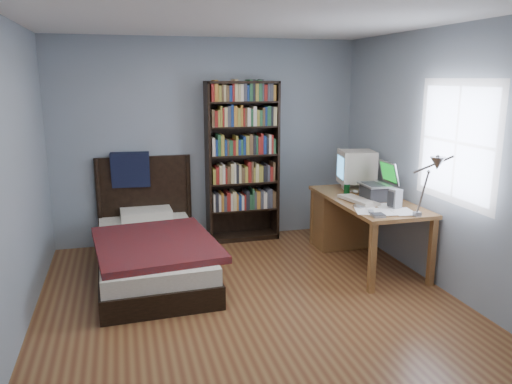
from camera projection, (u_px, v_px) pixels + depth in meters
room at (256, 171)px, 4.24m from camera, size 4.20×4.24×2.50m
desk at (349, 216)px, 5.94m from camera, size 0.75×1.61×0.73m
crt_monitor at (356, 167)px, 5.87m from camera, size 0.47×0.44×0.47m
laptop at (376, 189)px, 5.39m from camera, size 0.34×0.35×0.42m
desk_lamp at (435, 169)px, 4.25m from camera, size 0.25×0.56×0.66m
keyboard at (358, 200)px, 5.33m from camera, size 0.29×0.52×0.05m
speaker at (395, 199)px, 5.04m from camera, size 0.12×0.12×0.20m
soda_can at (347, 189)px, 5.64m from camera, size 0.07×0.07×0.12m
mouse at (355, 192)px, 5.73m from camera, size 0.06×0.10×0.04m
phone_silver at (359, 206)px, 5.09m from camera, size 0.08×0.11×0.02m
phone_grey at (371, 212)px, 4.89m from camera, size 0.08×0.11×0.02m
external_drive at (378, 215)px, 4.75m from camera, size 0.13×0.13×0.02m
bookshelf at (242, 162)px, 6.21m from camera, size 0.89×0.30×1.99m
bed at (151, 248)px, 5.31m from camera, size 1.27×2.19×1.16m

